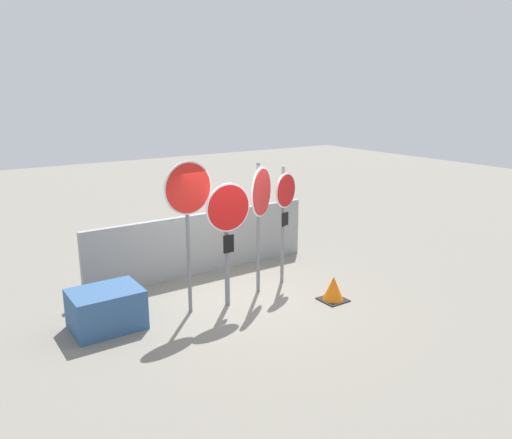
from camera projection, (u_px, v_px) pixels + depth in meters
ground_plane at (245, 298)px, 9.48m from camera, size 40.00×40.00×0.00m
fence_back at (203, 243)px, 10.66m from camera, size 5.13×0.12×1.31m
stop_sign_0 at (188, 202)px, 8.34m from camera, size 0.91×0.16×2.70m
stop_sign_1 at (228, 223)px, 8.73m from camera, size 0.86×0.15×2.28m
stop_sign_2 at (261, 201)px, 9.31m from camera, size 0.78×0.54×2.53m
stop_sign_3 at (285, 204)px, 9.85m from camera, size 0.66×0.28×2.39m
traffic_cone_0 at (333, 289)px, 9.30m from camera, size 0.47×0.47×0.47m
storage_crate at (106, 309)px, 8.19m from camera, size 1.13×0.86×0.67m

